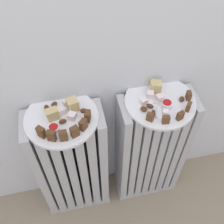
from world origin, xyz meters
The scene contains 36 objects.
radiator_left centered at (-0.18, 0.28, 0.33)m, with size 0.31×0.15×0.67m.
radiator_right centered at (0.18, 0.28, 0.33)m, with size 0.31×0.15×0.67m.
plate_left centered at (-0.18, 0.28, 0.68)m, with size 0.26×0.26×0.01m, color white.
plate_right centered at (0.18, 0.28, 0.68)m, with size 0.26×0.26×0.01m, color white.
dark_cake_slice_left_0 centered at (-0.25, 0.21, 0.71)m, with size 0.03×0.02×0.04m, color #56351E.
dark_cake_slice_left_1 centered at (-0.22, 0.19, 0.71)m, with size 0.03×0.02×0.04m, color #56351E.
dark_cake_slice_left_2 centered at (-0.18, 0.18, 0.71)m, with size 0.03×0.02×0.04m, color #56351E.
dark_cake_slice_left_3 centered at (-0.14, 0.19, 0.71)m, with size 0.03×0.02×0.04m, color #56351E.
dark_cake_slice_left_4 centered at (-0.11, 0.21, 0.71)m, with size 0.03×0.02×0.04m, color #56351E.
dark_cake_slice_left_5 centered at (-0.09, 0.25, 0.71)m, with size 0.03×0.02×0.04m, color #56351E.
marble_cake_slice_left_0 centered at (-0.21, 0.28, 0.71)m, with size 0.04×0.03×0.04m, color tan.
marble_cake_slice_left_1 centered at (-0.14, 0.31, 0.71)m, with size 0.04×0.04×0.05m, color tan.
turkish_delight_left_0 centered at (-0.16, 0.34, 0.70)m, with size 0.02×0.02×0.02m, color white.
turkish_delight_left_1 centered at (-0.18, 0.30, 0.70)m, with size 0.02×0.02×0.02m, color white.
turkish_delight_left_2 centered at (-0.14, 0.27, 0.70)m, with size 0.03×0.03×0.03m, color white.
medjool_date_left_0 centered at (-0.10, 0.29, 0.69)m, with size 0.02×0.02×0.01m, color #4C2814.
medjool_date_left_1 centered at (-0.20, 0.34, 0.69)m, with size 0.03×0.02×0.02m, color #4C2814.
medjool_date_left_2 centered at (-0.18, 0.25, 0.69)m, with size 0.03×0.02×0.02m, color #4C2814.
medjool_date_left_3 centered at (-0.23, 0.33, 0.69)m, with size 0.03×0.02×0.02m, color #4C2814.
jam_bowl_left centered at (-0.21, 0.23, 0.70)m, with size 0.04×0.04×0.02m.
dark_cake_slice_right_0 centered at (0.12, 0.20, 0.70)m, with size 0.02×0.01×0.03m, color #56351E.
dark_cake_slice_right_1 centered at (0.17, 0.18, 0.70)m, with size 0.02×0.01×0.03m, color #56351E.
dark_cake_slice_right_2 centered at (0.22, 0.18, 0.70)m, with size 0.02×0.01×0.03m, color #56351E.
dark_cake_slice_right_3 centered at (0.26, 0.22, 0.70)m, with size 0.02×0.01×0.03m, color #56351E.
dark_cake_slice_right_4 centered at (0.28, 0.27, 0.70)m, with size 0.02×0.01×0.03m, color #56351E.
marble_cake_slice_right_0 centered at (0.18, 0.33, 0.71)m, with size 0.04×0.04×0.04m, color tan.
turkish_delight_right_0 centered at (0.18, 0.21, 0.70)m, with size 0.02×0.02×0.02m, color white.
turkish_delight_right_1 centered at (0.12, 0.28, 0.70)m, with size 0.02×0.02×0.02m, color white.
turkish_delight_right_2 centered at (0.18, 0.28, 0.70)m, with size 0.02×0.02×0.02m, color white.
turkish_delight_right_3 centered at (0.15, 0.31, 0.70)m, with size 0.02×0.02×0.02m, color white.
medjool_date_right_0 centered at (0.13, 0.26, 0.69)m, with size 0.03×0.02×0.02m, color #4C2814.
medjool_date_right_1 centered at (0.11, 0.25, 0.69)m, with size 0.03×0.02×0.02m, color #4C2814.
medjool_date_right_2 centered at (0.13, 0.22, 0.69)m, with size 0.03×0.02×0.02m, color #4C2814.
medjool_date_right_3 centered at (0.26, 0.26, 0.69)m, with size 0.02×0.02×0.02m, color #4C2814.
jam_bowl_right centered at (0.19, 0.25, 0.70)m, with size 0.04×0.04×0.03m.
fork centered at (0.16, 0.25, 0.69)m, with size 0.04×0.09×0.00m.
Camera 1 is at (-0.13, -0.34, 1.45)m, focal length 44.48 mm.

